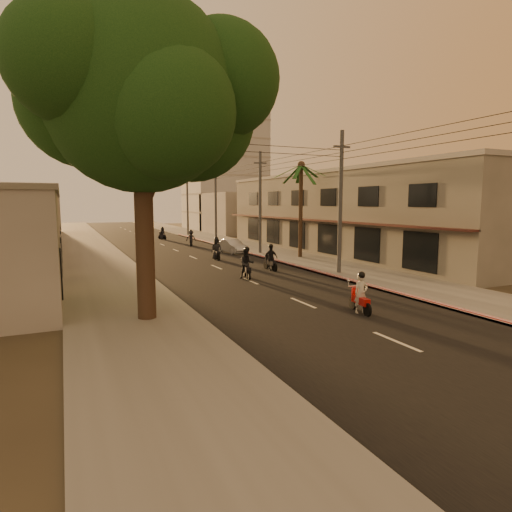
% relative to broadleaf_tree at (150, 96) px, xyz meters
% --- Properties ---
extents(ground, '(160.00, 160.00, 0.00)m').
position_rel_broadleaf_tree_xyz_m(ground, '(6.61, -2.14, -8.48)').
color(ground, '#383023').
rests_on(ground, ground).
extents(road, '(10.00, 140.00, 0.02)m').
position_rel_broadleaf_tree_xyz_m(road, '(6.61, 17.86, -8.47)').
color(road, black).
rests_on(road, ground).
extents(sidewalk_right, '(5.00, 140.00, 0.12)m').
position_rel_broadleaf_tree_xyz_m(sidewalk_right, '(14.11, 17.86, -8.42)').
color(sidewalk_right, slate).
rests_on(sidewalk_right, ground).
extents(sidewalk_left, '(5.00, 140.00, 0.12)m').
position_rel_broadleaf_tree_xyz_m(sidewalk_left, '(-0.89, 17.86, -8.42)').
color(sidewalk_left, slate).
rests_on(sidewalk_left, ground).
extents(curb_stripe, '(0.20, 60.00, 0.20)m').
position_rel_broadleaf_tree_xyz_m(curb_stripe, '(11.71, 12.86, -8.38)').
color(curb_stripe, '#B31315').
rests_on(curb_stripe, ground).
extents(shophouse_row, '(8.80, 34.20, 7.30)m').
position_rel_broadleaf_tree_xyz_m(shophouse_row, '(20.57, 15.86, -4.83)').
color(shophouse_row, gray).
rests_on(shophouse_row, ground).
extents(distant_tower, '(12.10, 12.10, 28.00)m').
position_rel_broadleaf_tree_xyz_m(distant_tower, '(22.61, 53.86, 5.52)').
color(distant_tower, '#B7B5B2').
rests_on(distant_tower, ground).
extents(broadleaf_tree, '(9.60, 8.70, 12.10)m').
position_rel_broadleaf_tree_xyz_m(broadleaf_tree, '(0.00, 0.00, 0.00)').
color(broadleaf_tree, black).
rests_on(broadleaf_tree, ground).
extents(palm_tree, '(5.00, 5.00, 8.20)m').
position_rel_broadleaf_tree_xyz_m(palm_tree, '(14.61, 13.86, -1.33)').
color(palm_tree, black).
rests_on(palm_tree, ground).
extents(utility_poles, '(1.20, 48.26, 9.00)m').
position_rel_broadleaf_tree_xyz_m(utility_poles, '(12.81, 17.86, -1.94)').
color(utility_poles, '#38383A').
rests_on(utility_poles, ground).
extents(filler_right, '(8.00, 14.00, 6.00)m').
position_rel_broadleaf_tree_xyz_m(filler_right, '(20.61, 42.86, -5.48)').
color(filler_right, '#A39C93').
rests_on(filler_right, ground).
extents(filler_left_near, '(8.00, 14.00, 4.40)m').
position_rel_broadleaf_tree_xyz_m(filler_left_near, '(-7.39, 31.86, -6.28)').
color(filler_left_near, '#A39C93').
rests_on(filler_left_near, ground).
extents(filler_left_far, '(8.00, 14.00, 7.00)m').
position_rel_broadleaf_tree_xyz_m(filler_left_far, '(-7.39, 49.86, -4.98)').
color(filler_left_far, '#A39C93').
rests_on(filler_left_far, ground).
extents(scooter_red, '(0.79, 1.78, 1.75)m').
position_rel_broadleaf_tree_xyz_m(scooter_red, '(7.88, -2.64, -7.70)').
color(scooter_red, black).
rests_on(scooter_red, ground).
extents(scooter_mid_a, '(1.19, 1.96, 1.96)m').
position_rel_broadleaf_tree_xyz_m(scooter_mid_a, '(6.77, 6.76, -7.59)').
color(scooter_mid_a, black).
rests_on(scooter_mid_a, ground).
extents(scooter_mid_b, '(1.03, 1.85, 1.82)m').
position_rel_broadleaf_tree_xyz_m(scooter_mid_b, '(9.48, 8.99, -7.67)').
color(scooter_mid_b, black).
rests_on(scooter_mid_b, ground).
extents(scooter_far_a, '(0.92, 1.90, 1.87)m').
position_rel_broadleaf_tree_xyz_m(scooter_far_a, '(7.95, 15.72, -7.64)').
color(scooter_far_a, black).
rests_on(scooter_far_a, ground).
extents(scooter_far_b, '(1.41, 1.73, 1.74)m').
position_rel_broadleaf_tree_xyz_m(scooter_far_b, '(9.14, 27.32, -7.67)').
color(scooter_far_b, black).
rests_on(scooter_far_b, ground).
extents(parked_car, '(2.16, 4.07, 1.25)m').
position_rel_broadleaf_tree_xyz_m(parked_car, '(10.74, 19.37, -7.85)').
color(parked_car, '#A6A8AF').
rests_on(parked_car, ground).
extents(scooter_far_c, '(1.09, 1.52, 1.59)m').
position_rel_broadleaf_tree_xyz_m(scooter_far_c, '(8.12, 36.71, -7.75)').
color(scooter_far_c, black).
rests_on(scooter_far_c, ground).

